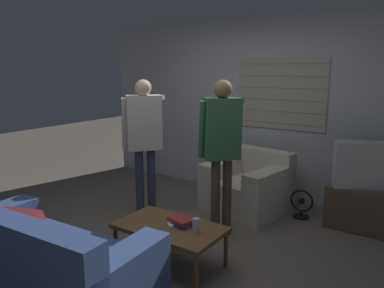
% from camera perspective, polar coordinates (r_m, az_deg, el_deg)
% --- Properties ---
extents(ground_plane, '(16.00, 16.00, 0.00)m').
position_cam_1_polar(ground_plane, '(4.11, -3.43, -14.93)').
color(ground_plane, '#665B51').
extents(wall_back, '(5.20, 0.08, 2.55)m').
position_cam_1_polar(wall_back, '(5.45, 9.61, 5.60)').
color(wall_back, '#ADB2B7').
rests_on(wall_back, ground_plane).
extents(couch_blue, '(1.82, 0.96, 0.82)m').
position_cam_1_polar(couch_blue, '(3.31, -21.83, -16.84)').
color(couch_blue, '#384C7F').
rests_on(couch_blue, ground_plane).
extents(armchair_beige, '(1.08, 1.01, 0.77)m').
position_cam_1_polar(armchair_beige, '(4.95, 8.55, -6.43)').
color(armchair_beige, beige).
rests_on(armchair_beige, ground_plane).
extents(coffee_table, '(1.00, 0.58, 0.39)m').
position_cam_1_polar(coffee_table, '(3.58, -3.40, -12.84)').
color(coffee_table, brown).
rests_on(coffee_table, ground_plane).
extents(tv_stand, '(0.92, 0.51, 0.50)m').
position_cam_1_polar(tv_stand, '(4.80, 25.53, -8.89)').
color(tv_stand, '#4C3D2D').
rests_on(tv_stand, ground_plane).
extents(tv, '(0.87, 0.54, 0.53)m').
position_cam_1_polar(tv, '(4.66, 26.07, -2.95)').
color(tv, '#B2B2B7').
rests_on(tv, tv_stand).
extents(person_left_standing, '(0.53, 0.81, 1.70)m').
position_cam_1_polar(person_left_standing, '(4.52, -7.29, 1.82)').
color(person_left_standing, '#33384C').
rests_on(person_left_standing, ground_plane).
extents(person_right_standing, '(0.52, 0.80, 1.71)m').
position_cam_1_polar(person_right_standing, '(4.00, 4.56, 0.67)').
color(person_right_standing, '#4C4233').
rests_on(person_right_standing, ground_plane).
extents(book_stack, '(0.26, 0.22, 0.06)m').
position_cam_1_polar(book_stack, '(3.57, -1.51, -11.68)').
color(book_stack, '#284C89').
rests_on(book_stack, coffee_table).
extents(soda_can, '(0.07, 0.07, 0.13)m').
position_cam_1_polar(soda_can, '(3.42, 0.63, -12.24)').
color(soda_can, silver).
rests_on(soda_can, coffee_table).
extents(spare_remote, '(0.12, 0.12, 0.02)m').
position_cam_1_polar(spare_remote, '(3.55, -3.32, -12.17)').
color(spare_remote, white).
rests_on(spare_remote, coffee_table).
extents(floor_fan, '(0.29, 0.20, 0.36)m').
position_cam_1_polar(floor_fan, '(4.89, 16.33, -8.89)').
color(floor_fan, black).
rests_on(floor_fan, ground_plane).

